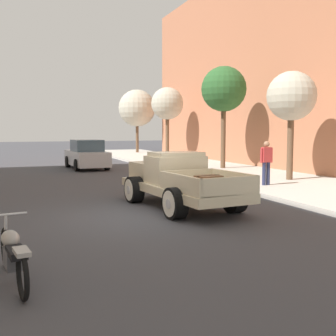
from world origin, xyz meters
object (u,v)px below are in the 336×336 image
Objects in this scene: street_tree_farthest at (137,108)px; street_tree_nearest at (292,97)px; street_tree_second at (224,90)px; car_background_silver at (87,155)px; pedestrian_sidewalk_right at (266,160)px; motorcycle_parked at (13,253)px; hotrod_truck_cream at (177,180)px; street_tree_third at (167,104)px.

street_tree_nearest is at bearing -90.61° from street_tree_farthest.
car_background_silver is at bearing 149.95° from street_tree_second.
street_tree_farthest is at bearing 84.77° from pedestrian_sidewalk_right.
pedestrian_sidewalk_right is 23.75m from street_tree_farthest.
motorcycle_parked is 0.37× the size of street_tree_farthest.
pedestrian_sidewalk_right is (4.46, 2.04, 0.33)m from hotrod_truck_cream.
street_tree_nearest is 22.36m from street_tree_farthest.
street_tree_nearest is at bearing -90.45° from street_tree_third.
motorcycle_parked is at bearing -142.62° from pedestrian_sidewalk_right.
street_tree_third is (11.06, 22.42, 3.64)m from motorcycle_parked.
street_tree_farthest is at bearing 61.61° from car_background_silver.
motorcycle_parked is at bearing -128.58° from street_tree_second.
motorcycle_parked is 0.47× the size of street_tree_nearest.
street_tree_third is (2.02, 15.52, 2.99)m from pedestrian_sidewalk_right.
street_tree_farthest reaches higher than street_tree_second.
motorcycle_parked is at bearing -116.26° from street_tree_third.
car_background_silver is 0.98× the size of street_tree_nearest.
street_tree_nearest reaches higher than car_background_silver.
street_tree_nearest is 0.87× the size of street_tree_third.
hotrod_truck_cream is at bearing -125.69° from street_tree_second.
street_tree_farthest reaches higher than street_tree_nearest.
pedestrian_sidewalk_right reaches higher than motorcycle_parked.
motorcycle_parked is 32.57m from street_tree_farthest.
pedestrian_sidewalk_right is 0.37× the size of street_tree_nearest.
hotrod_truck_cream is at bearing -104.53° from street_tree_farthest.
car_background_silver is 9.02m from street_tree_third.
pedestrian_sidewalk_right is at bearing 24.57° from hotrod_truck_cream.
motorcycle_parked is at bearing -110.23° from street_tree_farthest.
street_tree_farthest is (6.94, 12.84, 3.37)m from car_background_silver.
car_background_silver is at bearing -144.29° from street_tree_third.
street_tree_third is 0.91× the size of street_tree_farthest.
street_tree_farthest is (0.28, 16.69, -0.20)m from street_tree_second.
street_tree_nearest is at bearing 26.26° from hotrod_truck_cream.
hotrod_truck_cream is at bearing -110.26° from street_tree_third.
street_tree_nearest is 5.72m from street_tree_second.
street_tree_second is (10.91, 13.68, 3.90)m from motorcycle_parked.
street_tree_second is at bearing 90.41° from street_tree_nearest.
car_background_silver is at bearing 91.50° from hotrod_truck_cream.
hotrod_truck_cream is 7.63m from street_tree_nearest.
street_tree_third is (6.48, 17.56, 3.32)m from hotrod_truck_cream.
street_tree_third is 7.94m from street_tree_farthest.
car_background_silver is 0.85× the size of street_tree_third.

